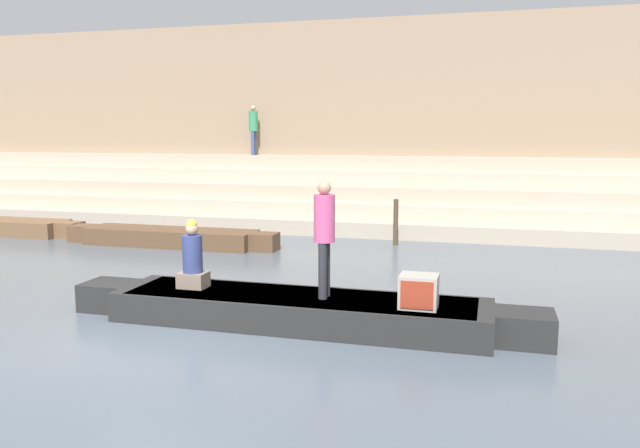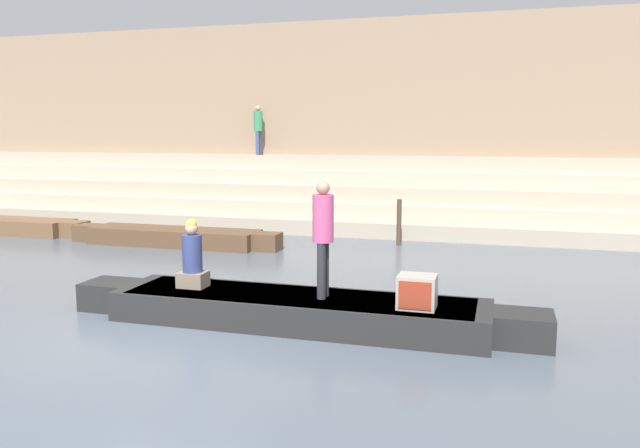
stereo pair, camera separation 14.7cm
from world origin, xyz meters
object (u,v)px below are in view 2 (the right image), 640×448
object	(u,v)px
moored_boat_shore	(174,236)
rowboat_main	(297,309)
mooring_post	(399,222)
person_rowing	(192,259)
person_standing	(323,230)
moored_boat_distant	(2,225)
person_on_steps	(258,126)
tv_set	(417,292)

from	to	relation	value
moored_boat_shore	rowboat_main	bearing A→B (deg)	-47.21
mooring_post	person_rowing	bearing A→B (deg)	-106.75
person_rowing	moored_boat_shore	distance (m)	6.36
rowboat_main	person_standing	xyz separation A→B (m)	(0.39, 0.02, 1.19)
person_standing	person_rowing	distance (m)	2.18
person_standing	moored_boat_distant	bearing A→B (deg)	144.90
person_rowing	moored_boat_shore	xyz separation A→B (m)	(-3.36, 5.36, -0.65)
person_standing	moored_boat_shore	size ratio (longest dim) A/B	0.30
person_standing	person_on_steps	distance (m)	12.23
rowboat_main	moored_boat_shore	xyz separation A→B (m)	(-5.08, 5.40, -0.01)
moored_boat_shore	mooring_post	xyz separation A→B (m)	(5.46, 1.62, 0.36)
tv_set	person_on_steps	size ratio (longest dim) A/B	0.32
person_rowing	moored_boat_distant	distance (m)	10.73
person_standing	moored_boat_shore	bearing A→B (deg)	127.73
tv_set	moored_boat_distant	distance (m)	13.88
rowboat_main	tv_set	world-z (taller)	tv_set
moored_boat_shore	moored_boat_distant	size ratio (longest dim) A/B	1.04
moored_boat_shore	moored_boat_distant	bearing A→B (deg)	175.65
moored_boat_distant	person_rowing	bearing A→B (deg)	-26.41
rowboat_main	moored_boat_shore	bearing A→B (deg)	131.88
moored_boat_shore	mooring_post	world-z (taller)	mooring_post
tv_set	moored_boat_distant	world-z (taller)	tv_set
person_rowing	moored_boat_distant	bearing A→B (deg)	160.23
rowboat_main	moored_boat_distant	xyz separation A→B (m)	(-10.76, 5.78, -0.01)
person_on_steps	rowboat_main	bearing A→B (deg)	-15.11
person_standing	rowboat_main	bearing A→B (deg)	174.64
person_rowing	moored_boat_shore	size ratio (longest dim) A/B	0.19
mooring_post	person_on_steps	bearing A→B (deg)	144.02
moored_boat_distant	person_on_steps	bearing A→B (deg)	47.42
rowboat_main	person_standing	distance (m)	1.26
rowboat_main	person_on_steps	size ratio (longest dim) A/B	4.41
person_rowing	moored_boat_shore	bearing A→B (deg)	134.76
tv_set	person_rowing	bearing A→B (deg)	169.70
moored_boat_shore	person_standing	bearing A→B (deg)	-45.00
tv_set	mooring_post	bearing A→B (deg)	94.08
moored_boat_shore	person_on_steps	world-z (taller)	person_on_steps
mooring_post	person_on_steps	world-z (taller)	person_on_steps
mooring_post	person_on_steps	distance (m)	7.04
rowboat_main	moored_boat_distant	distance (m)	12.21
tv_set	moored_boat_distant	xyz separation A→B (m)	(-12.54, 5.94, -0.44)
person_rowing	moored_boat_distant	xyz separation A→B (m)	(-9.04, 5.74, -0.65)
person_standing	moored_boat_shore	world-z (taller)	person_standing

